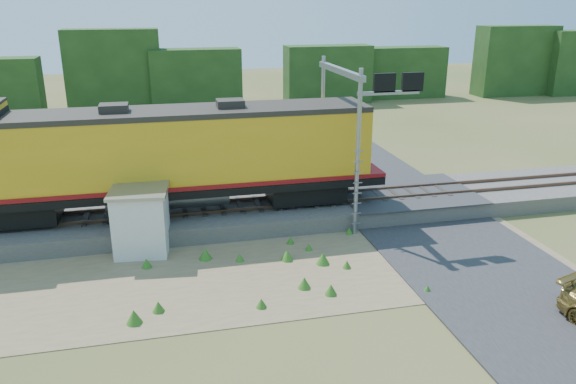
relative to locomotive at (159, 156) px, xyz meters
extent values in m
plane|color=#475123|center=(5.52, -6.00, -3.59)|extent=(140.00, 140.00, 0.00)
cube|color=slate|center=(5.52, 0.00, -3.19)|extent=(70.00, 5.00, 0.80)
cube|color=brown|center=(5.52, -0.72, -2.71)|extent=(70.00, 0.10, 0.16)
cube|color=brown|center=(5.52, 0.72, -2.71)|extent=(70.00, 0.10, 0.16)
cube|color=#8C7754|center=(3.52, -5.50, -3.58)|extent=(26.00, 8.00, 0.03)
cube|color=#38383A|center=(12.52, 0.00, -2.76)|extent=(7.00, 5.20, 0.06)
cube|color=#38383A|center=(12.52, 16.00, -3.55)|extent=(7.00, 24.00, 0.08)
cube|color=#1C3914|center=(5.52, 32.00, -0.34)|extent=(36.00, 3.00, 6.50)
cube|color=#1C3914|center=(45.52, 32.00, -0.59)|extent=(50.00, 3.00, 6.00)
cube|color=black|center=(-6.41, 0.00, -2.17)|extent=(3.72, 2.38, 0.93)
cube|color=black|center=(7.02, 0.00, -2.17)|extent=(3.72, 2.38, 0.93)
cube|color=black|center=(0.30, 0.00, -1.51)|extent=(20.66, 3.10, 0.37)
cylinder|color=gray|center=(0.30, 0.00, -2.01)|extent=(5.68, 1.24, 1.24)
cube|color=gold|center=(0.30, 0.00, 0.27)|extent=(19.11, 3.00, 3.20)
cube|color=maroon|center=(0.30, 0.00, -1.20)|extent=(20.66, 3.15, 0.19)
cube|color=#28231E|center=(0.30, 0.00, 2.00)|extent=(19.11, 3.05, 0.25)
cube|color=#28231E|center=(-1.77, 0.00, 2.24)|extent=(1.24, 1.03, 0.46)
cube|color=#28231E|center=(3.40, 0.00, 2.24)|extent=(1.24, 1.03, 0.46)
cube|color=silver|center=(-0.92, -2.51, -2.22)|extent=(2.42, 2.42, 2.73)
cube|color=gray|center=(-0.92, -2.51, -0.80)|extent=(2.66, 2.66, 0.13)
cylinder|color=gray|center=(8.69, -2.80, 0.24)|extent=(0.20, 0.20, 7.66)
cylinder|color=gray|center=(8.69, 2.80, 0.24)|extent=(0.20, 0.20, 7.66)
cube|color=gray|center=(8.69, 0.00, 3.63)|extent=(0.27, 6.20, 0.27)
cube|color=gray|center=(10.00, -2.80, 2.97)|extent=(2.84, 0.16, 0.16)
cube|color=black|center=(9.78, -2.80, 3.41)|extent=(0.98, 0.16, 0.82)
cube|color=black|center=(11.09, -2.80, 3.41)|extent=(0.98, 0.16, 0.82)
camera|label=1|loc=(0.17, -25.72, 6.81)|focal=35.00mm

